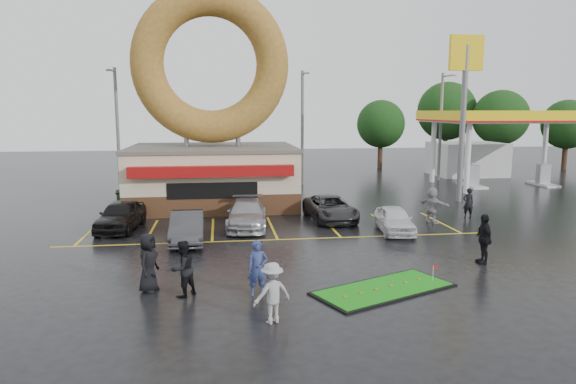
{
  "coord_description": "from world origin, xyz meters",
  "views": [
    {
      "loc": [
        -2.61,
        -19.48,
        5.88
      ],
      "look_at": [
        0.5,
        3.52,
        2.2
      ],
      "focal_mm": 32.0,
      "sensor_mm": 36.0,
      "label": 1
    }
  ],
  "objects": [
    {
      "name": "ground",
      "position": [
        0.0,
        0.0,
        0.0
      ],
      "size": [
        120.0,
        120.0,
        0.0
      ],
      "primitive_type": "plane",
      "color": "black",
      "rests_on": "ground"
    },
    {
      "name": "donut_shop",
      "position": [
        -3.0,
        12.97,
        4.46
      ],
      "size": [
        10.2,
        8.7,
        13.5
      ],
      "color": "#472B19",
      "rests_on": "ground"
    },
    {
      "name": "gas_station",
      "position": [
        20.0,
        20.94,
        3.7
      ],
      "size": [
        12.3,
        13.65,
        5.9
      ],
      "color": "silver",
      "rests_on": "ground"
    },
    {
      "name": "shell_sign",
      "position": [
        13.0,
        12.0,
        7.38
      ],
      "size": [
        2.2,
        0.36,
        10.6
      ],
      "color": "slate",
      "rests_on": "ground"
    },
    {
      "name": "streetlight_left",
      "position": [
        -10.0,
        19.92,
        4.78
      ],
      "size": [
        0.4,
        2.21,
        9.0
      ],
      "color": "slate",
      "rests_on": "ground"
    },
    {
      "name": "streetlight_mid",
      "position": [
        4.0,
        20.92,
        4.78
      ],
      "size": [
        0.4,
        2.21,
        9.0
      ],
      "color": "slate",
      "rests_on": "ground"
    },
    {
      "name": "streetlight_right",
      "position": [
        16.0,
        21.92,
        4.78
      ],
      "size": [
        0.4,
        2.21,
        9.0
      ],
      "color": "slate",
      "rests_on": "ground"
    },
    {
      "name": "tree_far_a",
      "position": [
        26.0,
        30.0,
        5.18
      ],
      "size": [
        5.6,
        5.6,
        8.0
      ],
      "color": "#332114",
      "rests_on": "ground"
    },
    {
      "name": "tree_far_b",
      "position": [
        32.0,
        28.0,
        4.53
      ],
      "size": [
        4.9,
        4.9,
        7.0
      ],
      "color": "#332114",
      "rests_on": "ground"
    },
    {
      "name": "tree_far_c",
      "position": [
        22.0,
        34.0,
        5.84
      ],
      "size": [
        6.3,
        6.3,
        9.0
      ],
      "color": "#332114",
      "rests_on": "ground"
    },
    {
      "name": "tree_far_d",
      "position": [
        14.0,
        32.0,
        4.53
      ],
      "size": [
        4.9,
        4.9,
        7.0
      ],
      "color": "#332114",
      "rests_on": "ground"
    },
    {
      "name": "car_black",
      "position": [
        -7.51,
        6.4,
        0.74
      ],
      "size": [
        2.24,
        4.52,
        1.48
      ],
      "primitive_type": "imported",
      "rotation": [
        0.0,
        0.0,
        -0.12
      ],
      "color": "black",
      "rests_on": "ground"
    },
    {
      "name": "car_dgrey",
      "position": [
        -4.09,
        3.5,
        0.69
      ],
      "size": [
        1.52,
        4.19,
        1.37
      ],
      "primitive_type": "imported",
      "rotation": [
        0.0,
        0.0,
        0.02
      ],
      "color": "#323235",
      "rests_on": "ground"
    },
    {
      "name": "car_silver",
      "position": [
        -1.27,
        6.11,
        0.69
      ],
      "size": [
        2.34,
        4.93,
        1.39
      ],
      "primitive_type": "imported",
      "rotation": [
        0.0,
        0.0,
        -0.08
      ],
      "color": "#96979B",
      "rests_on": "ground"
    },
    {
      "name": "car_grey",
      "position": [
        3.32,
        7.29,
        0.66
      ],
      "size": [
        2.51,
        4.89,
        1.32
      ],
      "primitive_type": "imported",
      "rotation": [
        0.0,
        0.0,
        0.07
      ],
      "color": "#2A2A2C",
      "rests_on": "ground"
    },
    {
      "name": "car_white",
      "position": [
        5.81,
        4.06,
        0.64
      ],
      "size": [
        1.91,
        3.89,
        1.28
      ],
      "primitive_type": "imported",
      "rotation": [
        0.0,
        0.0,
        -0.11
      ],
      "color": "silver",
      "rests_on": "ground"
    },
    {
      "name": "person_blue",
      "position": [
        -1.45,
        -3.68,
        0.9
      ],
      "size": [
        0.67,
        0.46,
        1.81
      ],
      "primitive_type": "imported",
      "rotation": [
        0.0,
        0.0,
        0.04
      ],
      "color": "navy",
      "rests_on": "ground"
    },
    {
      "name": "person_blackjkt",
      "position": [
        -3.83,
        -3.44,
        0.91
      ],
      "size": [
        1.11,
        1.11,
        1.82
      ],
      "primitive_type": "imported",
      "rotation": [
        0.0,
        0.0,
        3.9
      ],
      "color": "black",
      "rests_on": "ground"
    },
    {
      "name": "person_hoodie",
      "position": [
        -1.22,
        -5.9,
        0.87
      ],
      "size": [
        1.28,
        1.02,
        1.74
      ],
      "primitive_type": "imported",
      "rotation": [
        0.0,
        0.0,
        3.53
      ],
      "color": "#949496",
      "rests_on": "ground"
    },
    {
      "name": "person_bystander",
      "position": [
        -4.98,
        -2.83,
        0.98
      ],
      "size": [
        0.88,
        1.1,
        1.96
      ],
      "primitive_type": "imported",
      "rotation": [
        0.0,
        0.0,
        1.27
      ],
      "color": "black",
      "rests_on": "ground"
    },
    {
      "name": "person_cameraman",
      "position": [
        7.51,
        -1.32,
        0.97
      ],
      "size": [
        0.56,
        1.18,
        1.95
      ],
      "primitive_type": "imported",
      "rotation": [
        0.0,
        0.0,
        -1.65
      ],
      "color": "black",
      "rests_on": "ground"
    },
    {
      "name": "person_walker_near",
      "position": [
        8.5,
        5.86,
        0.96
      ],
      "size": [
        1.44,
        1.8,
        1.92
      ],
      "primitive_type": "imported",
      "rotation": [
        0.0,
        0.0,
        2.14
      ],
      "color": "gray",
      "rests_on": "ground"
    },
    {
      "name": "person_walker_far",
      "position": [
        11.0,
        6.83,
        0.84
      ],
      "size": [
        0.63,
        0.44,
        1.68
      ],
      "primitive_type": "imported",
      "rotation": [
        0.0,
        0.0,
        3.08
      ],
      "color": "black",
      "rests_on": "ground"
    },
    {
      "name": "dumpster",
      "position": [
        -7.5,
        10.32,
        0.65
      ],
      "size": [
        1.97,
        1.48,
        1.3
      ],
      "primitive_type": "cube",
      "rotation": [
        0.0,
        0.0,
        0.16
      ],
      "color": "#173D1C",
      "rests_on": "ground"
    },
    {
      "name": "putting_green",
      "position": [
        2.73,
        -3.76,
        0.04
      ],
      "size": [
        5.21,
        3.85,
        0.6
      ],
      "color": "black",
      "rests_on": "ground"
    }
  ]
}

